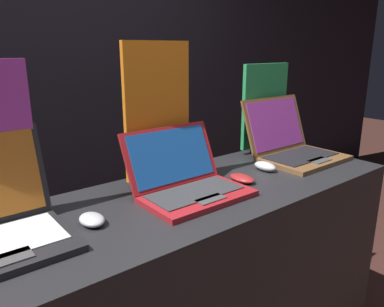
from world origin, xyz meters
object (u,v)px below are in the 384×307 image
laptop_middle (187,180)px  promo_stand_middle (158,117)px  mouse_back (265,166)px  promo_stand_back (264,110)px  mouse_front (92,220)px  mouse_middle (242,178)px  laptop_back (292,145)px

laptop_middle → promo_stand_middle: size_ratio=0.71×
laptop_middle → mouse_back: laptop_middle is taller
mouse_back → promo_stand_back: promo_stand_back is taller
mouse_front → promo_stand_middle: (0.37, 0.19, 0.24)m
promo_stand_middle → mouse_back: size_ratio=4.96×
mouse_middle → laptop_back: (0.43, 0.09, 0.05)m
promo_stand_middle → laptop_middle: bearing=-90.0°
promo_stand_back → promo_stand_middle: bearing=-175.3°
laptop_middle → mouse_middle: 0.26m
mouse_middle → mouse_back: size_ratio=1.09×
mouse_middle → promo_stand_middle: (-0.25, 0.21, 0.24)m
mouse_back → promo_stand_middle: bearing=157.4°
mouse_front → promo_stand_back: size_ratio=0.23×
mouse_middle → mouse_back: (0.18, 0.04, 0.00)m
mouse_middle → laptop_back: laptop_back is taller
promo_stand_back → mouse_middle: bearing=-148.0°
laptop_back → promo_stand_back: bearing=90.0°
laptop_middle → laptop_back: laptop_back is taller
promo_stand_back → laptop_middle: bearing=-160.9°
mouse_back → promo_stand_back: (0.25, 0.23, 0.19)m
laptop_back → promo_stand_back: 0.23m
mouse_middle → promo_stand_back: 0.55m
laptop_middle → promo_stand_middle: bearing=90.0°
mouse_middle → mouse_back: mouse_back is taller
mouse_middle → promo_stand_back: size_ratio=0.27×
promo_stand_back → laptop_back: bearing=-90.0°
mouse_front → laptop_back: 1.06m
promo_stand_middle → laptop_back: (0.68, -0.13, -0.19)m
mouse_back → promo_stand_back: 0.39m
mouse_front → promo_stand_back: bearing=13.3°
promo_stand_middle → mouse_back: promo_stand_middle is taller
mouse_front → laptop_back: size_ratio=0.25×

